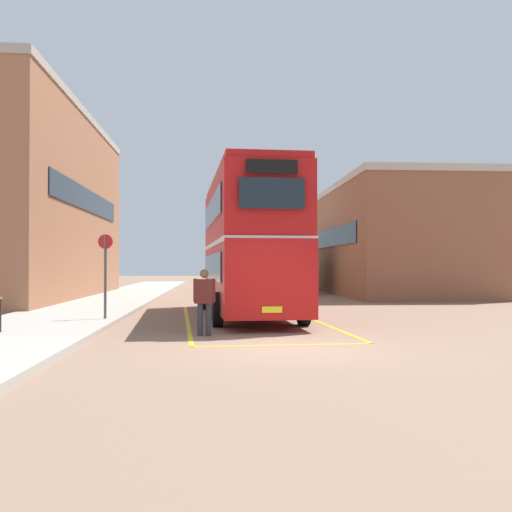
# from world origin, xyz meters

# --- Properties ---
(ground_plane) EXTENTS (135.60, 135.60, 0.00)m
(ground_plane) POSITION_xyz_m (0.00, 14.40, 0.00)
(ground_plane) COLOR #846651
(sidewalk_left) EXTENTS (4.00, 57.60, 0.14)m
(sidewalk_left) POSITION_xyz_m (-6.50, 16.80, 0.07)
(sidewalk_left) COLOR #A39E93
(sidewalk_left) RESTS_ON ground
(brick_building_left) EXTENTS (6.82, 19.35, 9.57)m
(brick_building_left) POSITION_xyz_m (-11.45, 18.39, 4.79)
(brick_building_left) COLOR #9E6647
(brick_building_left) RESTS_ON ground
(depot_building_right) EXTENTS (7.64, 15.39, 6.59)m
(depot_building_right) POSITION_xyz_m (9.26, 22.46, 3.30)
(depot_building_right) COLOR brown
(depot_building_right) RESTS_ON ground
(double_decker_bus) EXTENTS (3.26, 10.70, 4.75)m
(double_decker_bus) POSITION_xyz_m (-0.47, 7.85, 2.51)
(double_decker_bus) COLOR black
(double_decker_bus) RESTS_ON ground
(single_deck_bus) EXTENTS (3.56, 8.81, 3.02)m
(single_deck_bus) POSITION_xyz_m (2.56, 25.96, 1.64)
(single_deck_bus) COLOR black
(single_deck_bus) RESTS_ON ground
(pedestrian_boarding) EXTENTS (0.55, 0.30, 1.66)m
(pedestrian_boarding) POSITION_xyz_m (-1.85, 2.38, 0.96)
(pedestrian_boarding) COLOR #2D2D38
(pedestrian_boarding) RESTS_ON ground
(bus_stop_sign) EXTENTS (0.44, 0.08, 2.55)m
(bus_stop_sign) POSITION_xyz_m (-4.91, 5.78, 1.68)
(bus_stop_sign) COLOR #4C4C51
(bus_stop_sign) RESTS_ON sidewalk_left
(bay_marking_yellow) EXTENTS (4.93, 12.82, 0.01)m
(bay_marking_yellow) POSITION_xyz_m (-0.41, 5.91, 0.00)
(bay_marking_yellow) COLOR gold
(bay_marking_yellow) RESTS_ON ground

